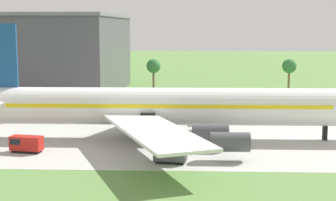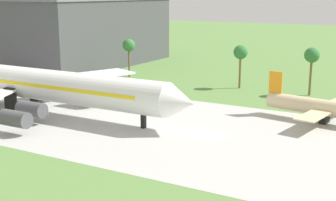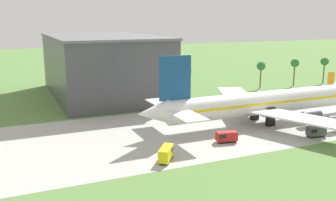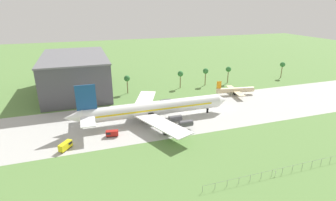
% 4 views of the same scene
% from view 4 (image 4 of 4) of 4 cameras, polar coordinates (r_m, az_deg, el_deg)
% --- Properties ---
extents(ground_plane, '(600.00, 600.00, 0.00)m').
position_cam_4_polar(ground_plane, '(139.49, 12.58, -1.62)').
color(ground_plane, '#5B8442').
extents(taxiway_strip, '(320.00, 44.00, 0.02)m').
position_cam_4_polar(taxiway_strip, '(139.49, 12.58, -1.62)').
color(taxiway_strip, '#B2B2AD').
rests_on(taxiway_strip, ground_plane).
extents(jet_airliner, '(76.85, 59.39, 19.74)m').
position_cam_4_polar(jet_airliner, '(120.50, -3.34, -1.79)').
color(jet_airliner, white).
rests_on(jet_airliner, ground_plane).
extents(regional_aircraft, '(23.10, 20.93, 8.79)m').
position_cam_4_polar(regional_aircraft, '(160.40, 14.38, 2.21)').
color(regional_aircraft, beige).
rests_on(regional_aircraft, ground_plane).
extents(baggage_tug, '(4.87, 2.66, 2.58)m').
position_cam_4_polar(baggage_tug, '(109.10, -0.00, -6.66)').
color(baggage_tug, black).
rests_on(baggage_tug, ground_plane).
extents(fuel_truck, '(5.01, 5.74, 2.92)m').
position_cam_4_polar(fuel_truck, '(105.27, -21.38, -9.14)').
color(fuel_truck, black).
rests_on(fuel_truck, ground_plane).
extents(catering_van, '(5.19, 2.83, 2.56)m').
position_cam_4_polar(catering_van, '(109.69, -12.15, -7.00)').
color(catering_van, black).
rests_on(catering_van, ground_plane).
extents(perimeter_fence, '(80.10, 0.10, 2.10)m').
position_cam_4_polar(perimeter_fence, '(101.07, 28.90, -11.74)').
color(perimeter_fence, slate).
rests_on(perimeter_fence, ground_plane).
extents(no_stopping_sign, '(0.44, 0.08, 1.68)m').
position_cam_4_polar(no_stopping_sign, '(91.58, 22.38, -14.33)').
color(no_stopping_sign, gray).
rests_on(no_stopping_sign, ground_plane).
extents(terminal_building, '(36.72, 61.20, 22.35)m').
position_cam_4_polar(terminal_building, '(168.70, -19.43, 5.49)').
color(terminal_building, '#47474C').
rests_on(terminal_building, ground_plane).
extents(palm_tree_row, '(117.17, 3.60, 11.52)m').
position_cam_4_polar(palm_tree_row, '(175.15, 8.75, 6.26)').
color(palm_tree_row, brown).
rests_on(palm_tree_row, ground_plane).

